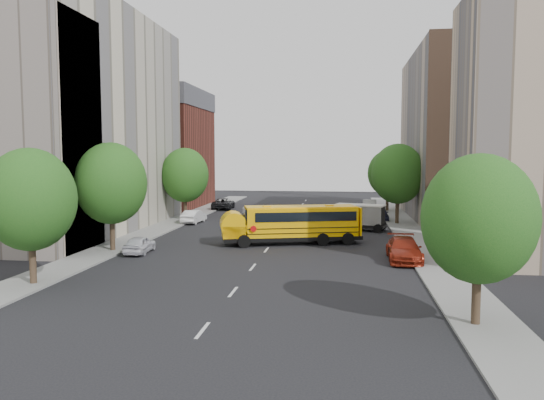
% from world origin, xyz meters
% --- Properties ---
extents(ground, '(120.00, 120.00, 0.00)m').
position_xyz_m(ground, '(0.00, 0.00, 0.00)').
color(ground, black).
rests_on(ground, ground).
extents(sidewalk_left, '(3.00, 80.00, 0.12)m').
position_xyz_m(sidewalk_left, '(-11.50, 5.00, 0.06)').
color(sidewalk_left, slate).
rests_on(sidewalk_left, ground).
extents(sidewalk_right, '(3.00, 80.00, 0.12)m').
position_xyz_m(sidewalk_right, '(11.50, 5.00, 0.06)').
color(sidewalk_right, slate).
rests_on(sidewalk_right, ground).
extents(lane_markings, '(0.15, 64.00, 0.01)m').
position_xyz_m(lane_markings, '(0.00, 10.00, 0.01)').
color(lane_markings, silver).
rests_on(lane_markings, ground).
extents(building_left_cream, '(10.00, 26.00, 20.00)m').
position_xyz_m(building_left_cream, '(-18.00, 6.00, 10.00)').
color(building_left_cream, beige).
rests_on(building_left_cream, ground).
extents(building_left_redbrick, '(10.00, 15.00, 13.00)m').
position_xyz_m(building_left_redbrick, '(-18.00, 28.00, 6.50)').
color(building_left_redbrick, maroon).
rests_on(building_left_redbrick, ground).
extents(building_left_near, '(10.00, 7.00, 17.00)m').
position_xyz_m(building_left_near, '(-18.00, -4.50, 8.50)').
color(building_left_near, tan).
rests_on(building_left_near, ground).
extents(building_right_near, '(10.00, 7.00, 17.00)m').
position_xyz_m(building_right_near, '(18.00, -4.50, 8.50)').
color(building_right_near, tan).
rests_on(building_right_near, ground).
extents(building_right_far, '(10.00, 22.00, 18.00)m').
position_xyz_m(building_right_far, '(18.00, 20.00, 9.00)').
color(building_right_far, tan).
rests_on(building_right_far, ground).
extents(building_right_sidewall, '(10.10, 0.30, 18.00)m').
position_xyz_m(building_right_sidewall, '(18.00, 9.00, 9.00)').
color(building_right_sidewall, brown).
rests_on(building_right_sidewall, ground).
extents(street_tree_0, '(4.80, 4.80, 7.41)m').
position_xyz_m(street_tree_0, '(-11.00, -14.00, 4.64)').
color(street_tree_0, '#38281C').
rests_on(street_tree_0, ground).
extents(street_tree_1, '(5.12, 5.12, 7.90)m').
position_xyz_m(street_tree_1, '(-11.00, -4.00, 4.95)').
color(street_tree_1, '#38281C').
rests_on(street_tree_1, ground).
extents(street_tree_2, '(4.99, 4.99, 7.71)m').
position_xyz_m(street_tree_2, '(-11.00, 14.00, 4.83)').
color(street_tree_2, '#38281C').
rests_on(street_tree_2, ground).
extents(street_tree_3, '(4.61, 4.61, 7.11)m').
position_xyz_m(street_tree_3, '(11.00, -18.00, 4.45)').
color(street_tree_3, '#38281C').
rests_on(street_tree_3, ground).
extents(street_tree_4, '(5.25, 5.25, 8.10)m').
position_xyz_m(street_tree_4, '(11.00, 14.00, 5.08)').
color(street_tree_4, '#38281C').
rests_on(street_tree_4, ground).
extents(street_tree_5, '(4.86, 4.86, 7.51)m').
position_xyz_m(street_tree_5, '(11.00, 26.00, 4.70)').
color(street_tree_5, '#38281C').
rests_on(street_tree_5, ground).
extents(school_bus, '(11.09, 5.36, 3.06)m').
position_xyz_m(school_bus, '(1.52, 0.92, 1.71)').
color(school_bus, black).
rests_on(school_bus, ground).
extents(safari_truck, '(5.94, 3.42, 2.41)m').
position_xyz_m(safari_truck, '(6.71, 9.29, 1.27)').
color(safari_truck, black).
rests_on(safari_truck, ground).
extents(parked_car_0, '(1.69, 3.80, 1.27)m').
position_xyz_m(parked_car_0, '(-8.80, -4.40, 0.63)').
color(parked_car_0, silver).
rests_on(parked_car_0, ground).
extents(parked_car_1, '(1.74, 4.21, 1.36)m').
position_xyz_m(parked_car_1, '(-9.55, 12.14, 0.68)').
color(parked_car_1, white).
rests_on(parked_car_1, ground).
extents(parked_car_2, '(2.62, 5.27, 1.43)m').
position_xyz_m(parked_car_2, '(-9.60, 25.96, 0.72)').
color(parked_car_2, black).
rests_on(parked_car_2, ground).
extents(parked_car_3, '(2.22, 5.31, 1.53)m').
position_xyz_m(parked_car_3, '(9.60, -4.69, 0.77)').
color(parked_car_3, maroon).
rests_on(parked_car_3, ground).
extents(parked_car_4, '(1.77, 4.19, 1.41)m').
position_xyz_m(parked_car_4, '(9.51, 17.06, 0.71)').
color(parked_car_4, '#303254').
rests_on(parked_car_4, ground).
extents(parked_car_5, '(1.93, 4.67, 1.50)m').
position_xyz_m(parked_car_5, '(8.80, 24.71, 0.75)').
color(parked_car_5, '#969691').
rests_on(parked_car_5, ground).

